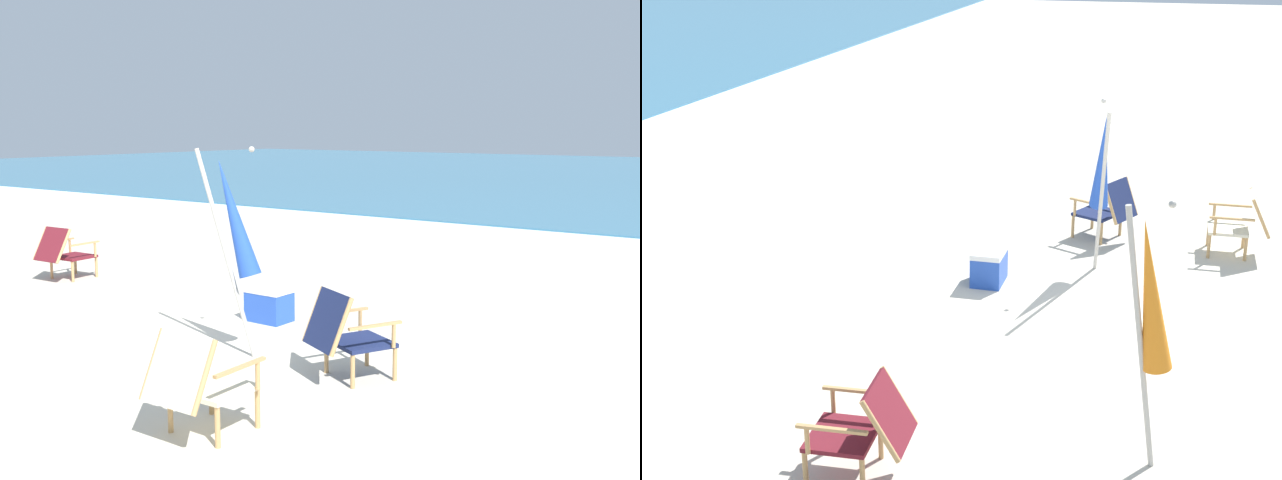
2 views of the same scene
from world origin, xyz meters
The scene contains 7 objects.
ground_plane centered at (0.00, 0.00, 0.00)m, with size 80.00×80.00×0.00m, color beige.
beach_chair_far_center centered at (2.77, 0.18, 0.43)m, with size 0.82×0.88×0.81m.
beach_chair_front_left centered at (2.62, -1.48, 0.43)m, with size 0.60×0.74×0.80m.
beach_chair_mid_center centered at (-2.98, 1.38, 0.42)m, with size 0.62×0.79×0.78m.
umbrella_furled_blue centered at (1.48, 0.17, 1.33)m, with size 0.72×0.33×2.04m.
umbrella_furled_orange centered at (-2.35, -0.58, 1.38)m, with size 0.33×0.44×2.11m.
cooler_box centered at (0.94, 1.33, 0.20)m, with size 0.49×0.35×0.40m.
Camera 2 is at (-8.30, -0.73, 3.89)m, focal length 50.00 mm.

